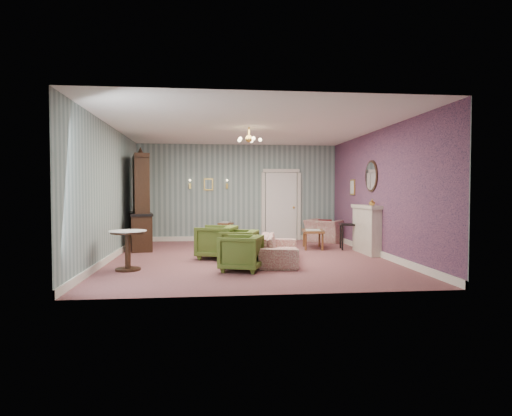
{
  "coord_description": "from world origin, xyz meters",
  "views": [
    {
      "loc": [
        -0.88,
        -9.59,
        1.48
      ],
      "look_at": [
        0.2,
        0.4,
        1.1
      ],
      "focal_mm": 30.42,
      "sensor_mm": 36.0,
      "label": 1
    }
  ],
  "objects": [
    {
      "name": "wall_front",
      "position": [
        0.0,
        -3.5,
        1.45
      ],
      "size": [
        6.0,
        0.0,
        6.0
      ],
      "primitive_type": "plane",
      "rotation": [
        -1.57,
        0.0,
        0.0
      ],
      "color": "slate",
      "rests_on": "ground"
    },
    {
      "name": "olive_chair_b",
      "position": [
        -0.24,
        -0.39,
        0.37
      ],
      "size": [
        0.85,
        0.88,
        0.74
      ],
      "primitive_type": "imported",
      "rotation": [
        0.0,
        0.0,
        -1.87
      ],
      "color": "#4C5E21",
      "rests_on": "floor"
    },
    {
      "name": "nesting_table",
      "position": [
        -0.4,
        3.15,
        0.31
      ],
      "size": [
        0.5,
        0.56,
        0.61
      ],
      "primitive_type": null,
      "rotation": [
        0.0,
        0.0,
        -0.32
      ],
      "color": "brown",
      "rests_on": "floor"
    },
    {
      "name": "sconce_left",
      "position": [
        -1.45,
        3.44,
        1.7
      ],
      "size": [
        0.16,
        0.12,
        0.3
      ],
      "primitive_type": null,
      "color": "gold",
      "rests_on": "wall_back"
    },
    {
      "name": "sofa_chintz",
      "position": [
        0.57,
        -0.68,
        0.38
      ],
      "size": [
        0.9,
        2.03,
        0.77
      ],
      "primitive_type": "imported",
      "rotation": [
        0.0,
        0.0,
        1.4
      ],
      "color": "#923B40",
      "rests_on": "floor"
    },
    {
      "name": "coffee_table",
      "position": [
        1.8,
        1.43,
        0.24
      ],
      "size": [
        0.67,
        1.02,
        0.48
      ],
      "primitive_type": null,
      "rotation": [
        0.0,
        0.0,
        -0.16
      ],
      "color": "brown",
      "rests_on": "floor"
    },
    {
      "name": "mantel_vase",
      "position": [
        2.84,
        0.0,
        1.23
      ],
      "size": [
        0.15,
        0.15,
        0.15
      ],
      "primitive_type": "imported",
      "color": "gold",
      "rests_on": "fireplace"
    },
    {
      "name": "wall_right",
      "position": [
        3.0,
        0.0,
        1.45
      ],
      "size": [
        0.0,
        7.0,
        7.0
      ],
      "primitive_type": "plane",
      "rotation": [
        1.57,
        0.0,
        -1.57
      ],
      "color": "slate",
      "rests_on": "ground"
    },
    {
      "name": "door",
      "position": [
        1.3,
        3.46,
        1.08
      ],
      "size": [
        1.12,
        0.12,
        2.16
      ],
      "primitive_type": null,
      "color": "white",
      "rests_on": "floor"
    },
    {
      "name": "chandelier",
      "position": [
        0.0,
        0.0,
        2.63
      ],
      "size": [
        0.56,
        0.56,
        0.36
      ],
      "primitive_type": null,
      "color": "gold",
      "rests_on": "ceiling"
    },
    {
      "name": "wall_back",
      "position": [
        0.0,
        3.5,
        1.45
      ],
      "size": [
        6.0,
        0.0,
        6.0
      ],
      "primitive_type": "plane",
      "rotation": [
        1.57,
        0.0,
        0.0
      ],
      "color": "slate",
      "rests_on": "ground"
    },
    {
      "name": "wall_left",
      "position": [
        -3.0,
        0.0,
        1.45
      ],
      "size": [
        0.0,
        7.0,
        7.0
      ],
      "primitive_type": "plane",
      "rotation": [
        1.57,
        0.0,
        1.57
      ],
      "color": "slate",
      "rests_on": "ground"
    },
    {
      "name": "pedestal_table",
      "position": [
        -2.4,
        -1.3,
        0.38
      ],
      "size": [
        0.79,
        0.79,
        0.76
      ],
      "primitive_type": null,
      "rotation": [
        0.0,
        0.0,
        -0.14
      ],
      "color": "black",
      "rests_on": "floor"
    },
    {
      "name": "ceiling",
      "position": [
        0.0,
        0.0,
        2.9
      ],
      "size": [
        7.0,
        7.0,
        0.0
      ],
      "primitive_type": "plane",
      "rotation": [
        3.14,
        0.0,
        0.0
      ],
      "color": "white",
      "rests_on": "ground"
    },
    {
      "name": "wall_right_floral",
      "position": [
        2.98,
        0.0,
        1.45
      ],
      "size": [
        0.0,
        7.0,
        7.0
      ],
      "primitive_type": "plane",
      "rotation": [
        1.57,
        0.0,
        -1.57
      ],
      "color": "#A5526B",
      "rests_on": "ground"
    },
    {
      "name": "sconce_right",
      "position": [
        -0.35,
        3.44,
        1.7
      ],
      "size": [
        0.16,
        0.12,
        0.3
      ],
      "primitive_type": null,
      "color": "gold",
      "rests_on": "wall_back"
    },
    {
      "name": "dresser",
      "position": [
        -2.65,
        1.8,
        1.28
      ],
      "size": [
        0.84,
        1.62,
        2.57
      ],
      "primitive_type": null,
      "rotation": [
        0.0,
        0.0,
        0.21
      ],
      "color": "black",
      "rests_on": "floor"
    },
    {
      "name": "burgundy_cushion",
      "position": [
        2.46,
        2.66,
        0.48
      ],
      "size": [
        0.41,
        0.28,
        0.39
      ],
      "primitive_type": "cube",
      "rotation": [
        0.17,
        0.0,
        -0.35
      ],
      "color": "maroon",
      "rests_on": "wingback_chair"
    },
    {
      "name": "fireplace",
      "position": [
        2.86,
        0.4,
        0.58
      ],
      "size": [
        0.3,
        1.4,
        1.16
      ],
      "primitive_type": null,
      "color": "beige",
      "rests_on": "floor"
    },
    {
      "name": "wingback_chair",
      "position": [
        2.51,
        2.81,
        0.44
      ],
      "size": [
        1.2,
        1.16,
        0.89
      ],
      "primitive_type": "imported",
      "rotation": [
        0.0,
        0.0,
        2.43
      ],
      "color": "#923B40",
      "rests_on": "floor"
    },
    {
      "name": "gilt_mirror_back",
      "position": [
        -0.9,
        3.46,
        1.7
      ],
      "size": [
        0.28,
        0.06,
        0.36
      ],
      "primitive_type": null,
      "color": "gold",
      "rests_on": "wall_back"
    },
    {
      "name": "floor",
      "position": [
        0.0,
        0.0,
        0.0
      ],
      "size": [
        7.0,
        7.0,
        0.0
      ],
      "primitive_type": "plane",
      "color": "brown",
      "rests_on": "ground"
    },
    {
      "name": "olive_chair_a",
      "position": [
        -0.3,
        -1.58,
        0.37
      ],
      "size": [
        0.87,
        0.9,
        0.74
      ],
      "primitive_type": "imported",
      "rotation": [
        0.0,
        0.0,
        -1.9
      ],
      "color": "#4C5E21",
      "rests_on": "floor"
    },
    {
      "name": "framed_print",
      "position": [
        2.97,
        1.75,
        1.6
      ],
      "size": [
        0.04,
        0.34,
        0.42
      ],
      "primitive_type": null,
      "color": "gold",
      "rests_on": "wall_right"
    },
    {
      "name": "side_table_black",
      "position": [
        2.65,
        1.1,
        0.33
      ],
      "size": [
        0.51,
        0.51,
        0.67
      ],
      "primitive_type": null,
      "rotation": [
        0.0,
        0.0,
        -0.16
      ],
      "color": "black",
      "rests_on": "floor"
    },
    {
      "name": "olive_chair_c",
      "position": [
        -0.72,
        -0.01,
        0.41
      ],
      "size": [
        0.95,
        0.98,
        0.81
      ],
      "primitive_type": "imported",
      "rotation": [
        0.0,
        0.0,
        -1.88
      ],
      "color": "#4C5E21",
      "rests_on": "floor"
    },
    {
      "name": "oval_mirror",
      "position": [
        2.96,
        0.4,
        1.85
      ],
      "size": [
        0.04,
        0.76,
        0.84
      ],
      "primitive_type": null,
      "color": "white",
      "rests_on": "wall_right"
    }
  ]
}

